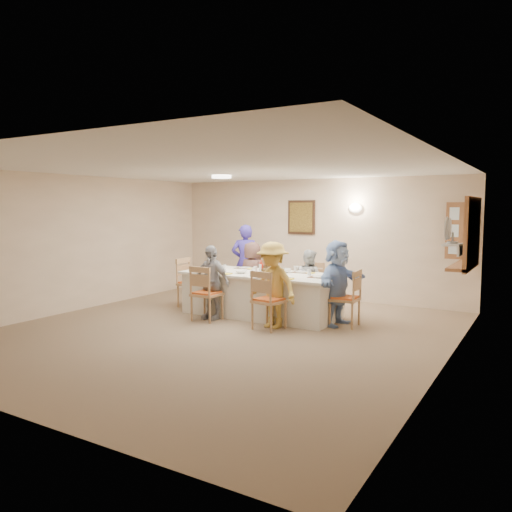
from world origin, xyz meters
The scene contains 49 objects.
ground centered at (0.00, 0.00, 0.00)m, with size 7.00×7.00×0.00m, color #8A7158.
room_walls centered at (0.00, 0.00, 1.51)m, with size 7.00×7.00×7.00m.
wall_picture centered at (-0.30, 3.46, 1.70)m, with size 0.62×0.05×0.72m.
wall_sconce centered at (0.90, 3.44, 1.90)m, with size 0.26×0.09×0.18m, color white.
ceiling_light centered at (-1.00, 1.50, 2.47)m, with size 0.36×0.36×0.05m, color white.
serving_hatch centered at (3.21, 2.40, 1.50)m, with size 0.06×1.50×1.15m, color #915B34.
hatch_sill centered at (3.09, 2.40, 0.97)m, with size 0.30×1.50×0.05m, color #915B34.
shutter_door centered at (2.95, 3.16, 1.50)m, with size 0.55×0.04×1.00m, color #915B34.
fan_shelf centered at (3.13, 1.05, 1.40)m, with size 0.22×0.36×0.03m, color white.
desk_fan centered at (3.10, 1.05, 1.55)m, with size 0.30×0.30×0.28m, color #A5A5A8, non-canonical shape.
dining_table centered at (-0.07, 1.36, 0.38)m, with size 2.80×1.18×0.76m, color white.
chair_back_left centered at (-0.67, 2.16, 0.51)m, with size 0.49×0.49×1.02m, color tan, non-canonical shape.
chair_back_right centered at (0.53, 2.16, 0.45)m, with size 0.43×0.43×0.89m, color tan, non-canonical shape.
chair_front_left centered at (-0.67, 0.56, 0.47)m, with size 0.45×0.45×0.94m, color tan, non-canonical shape.
chair_front_right centered at (0.53, 0.56, 0.47)m, with size 0.45×0.45×0.94m, color tan, non-canonical shape.
chair_left_end centered at (-1.62, 1.36, 0.47)m, with size 0.45×0.45×0.94m, color tan, non-canonical shape.
chair_right_end centered at (1.48, 1.36, 0.46)m, with size 0.44×0.44×0.93m, color tan, non-canonical shape.
diner_back_left centered at (-0.67, 2.04, 0.62)m, with size 0.65×0.46×1.25m, color brown.
diner_back_right centered at (0.53, 2.04, 0.57)m, with size 0.63×0.53×1.15m, color #BABEC3.
diner_front_left centered at (-0.67, 0.68, 0.64)m, with size 0.76×0.36×1.27m, color #A2A1A7.
diner_front_right centered at (0.53, 0.68, 0.68)m, with size 0.96×0.66×1.37m, color gold.
diner_right_end centered at (1.35, 1.36, 0.69)m, with size 0.58×1.33×1.39m, color #92B6EF.
caregiver centered at (-1.12, 2.51, 0.78)m, with size 0.68×0.61×1.56m, color #3F31B0.
placemat_fl centered at (-0.67, 0.94, 0.76)m, with size 0.38×0.28×0.01m, color #472B19.
plate_fl centered at (-0.67, 0.94, 0.77)m, with size 0.26×0.26×0.02m, color white.
napkin_fl centered at (-0.49, 0.89, 0.77)m, with size 0.15×0.15×0.01m, color yellow.
placemat_fr centered at (0.53, 0.94, 0.76)m, with size 0.36×0.27×0.01m, color #472B19.
plate_fr centered at (0.53, 0.94, 0.77)m, with size 0.23×0.23×0.01m, color white.
napkin_fr centered at (0.71, 0.89, 0.77)m, with size 0.14×0.14×0.01m, color yellow.
placemat_bl centered at (-0.67, 1.78, 0.76)m, with size 0.36×0.26×0.01m, color #472B19.
plate_bl centered at (-0.67, 1.78, 0.77)m, with size 0.24×0.24×0.02m, color white.
napkin_bl centered at (-0.49, 1.73, 0.77)m, with size 0.13×0.13×0.01m, color yellow.
placemat_br centered at (0.53, 1.78, 0.76)m, with size 0.36×0.26×0.01m, color #472B19.
plate_br centered at (0.53, 1.78, 0.77)m, with size 0.25×0.25×0.02m, color white.
napkin_br centered at (0.71, 1.73, 0.77)m, with size 0.13×0.13×0.01m, color yellow.
placemat_le centered at (-1.17, 1.36, 0.76)m, with size 0.38×0.28×0.01m, color #472B19.
plate_le centered at (-1.17, 1.36, 0.77)m, with size 0.24×0.24×0.01m, color white.
napkin_le centered at (-0.99, 1.31, 0.77)m, with size 0.14×0.14×0.01m, color yellow.
placemat_re centered at (1.05, 1.36, 0.76)m, with size 0.37×0.27×0.01m, color #472B19.
plate_re centered at (1.05, 1.36, 0.77)m, with size 0.26×0.26×0.02m, color white.
napkin_re centered at (1.23, 1.31, 0.77)m, with size 0.15×0.15×0.01m, color yellow.
teacup_a centered at (-0.84, 1.01, 0.81)m, with size 0.15×0.15×0.10m, color white.
teacup_b centered at (0.35, 1.90, 0.81)m, with size 0.13×0.13×0.09m, color white.
bowl_a centered at (-0.35, 1.15, 0.79)m, with size 0.25×0.25×0.05m, color white.
bowl_b centered at (0.27, 1.61, 0.79)m, with size 0.22×0.22×0.07m, color white.
condiment_ketchup centered at (-0.10, 1.42, 0.87)m, with size 0.10×0.10×0.22m, color red.
condiment_brown centered at (-0.02, 1.45, 0.85)m, with size 0.11×0.11×0.18m, color #39240F.
condiment_malt centered at (0.03, 1.31, 0.83)m, with size 0.14×0.14×0.15m, color #39240F.
drinking_glass centered at (-0.22, 1.41, 0.82)m, with size 0.07×0.07×0.10m, color silver.
Camera 1 is at (4.28, -6.17, 1.91)m, focal length 35.00 mm.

